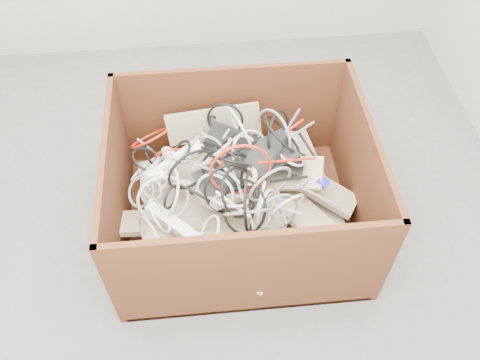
{
  "coord_description": "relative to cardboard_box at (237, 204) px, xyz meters",
  "views": [
    {
      "loc": [
        0.01,
        -1.27,
        2.01
      ],
      "look_at": [
        0.14,
        0.1,
        0.3
      ],
      "focal_mm": 37.92,
      "sensor_mm": 36.0,
      "label": 1
    }
  ],
  "objects": [
    {
      "name": "mice_scatter",
      "position": [
        -0.02,
        -0.07,
        0.19
      ],
      "size": [
        0.65,
        0.66,
        0.18
      ],
      "color": "beige",
      "rests_on": "keyboard_pile"
    },
    {
      "name": "cable_tangle",
      "position": [
        -0.07,
        -0.02,
        0.25
      ],
      "size": [
        0.92,
        0.81,
        0.51
      ],
      "color": "gray",
      "rests_on": "keyboard_pile"
    },
    {
      "name": "power_strip_right",
      "position": [
        -0.28,
        -0.19,
        0.16
      ],
      "size": [
        0.23,
        0.21,
        0.09
      ],
      "primitive_type": "cube",
      "rotation": [
        -0.1,
        0.17,
        -0.71
      ],
      "color": "white",
      "rests_on": "keyboard_pile"
    },
    {
      "name": "ground",
      "position": [
        -0.13,
        -0.08,
        -0.15
      ],
      "size": [
        3.0,
        3.0,
        0.0
      ],
      "primitive_type": "plane",
      "color": "#57585A",
      "rests_on": "ground"
    },
    {
      "name": "power_strip_left",
      "position": [
        -0.26,
        0.08,
        0.22
      ],
      "size": [
        0.28,
        0.19,
        0.12
      ],
      "primitive_type": "cube",
      "rotation": [
        0.14,
        -0.26,
        0.51
      ],
      "color": "white",
      "rests_on": "keyboard_pile"
    },
    {
      "name": "vga_plug",
      "position": [
        0.36,
        -0.06,
        0.19
      ],
      "size": [
        0.06,
        0.06,
        0.03
      ],
      "primitive_type": "cube",
      "rotation": [
        0.09,
        0.14,
        -0.82
      ],
      "color": "#0E15D5",
      "rests_on": "keyboard_pile"
    },
    {
      "name": "cardboard_box",
      "position": [
        0.0,
        0.0,
        0.0
      ],
      "size": [
        1.08,
        0.9,
        0.58
      ],
      "color": "#422210",
      "rests_on": "ground"
    },
    {
      "name": "keyboard_pile",
      "position": [
        0.05,
        0.01,
        0.13
      ],
      "size": [
        1.12,
        0.82,
        0.35
      ],
      "color": "tan",
      "rests_on": "cardboard_box"
    }
  ]
}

